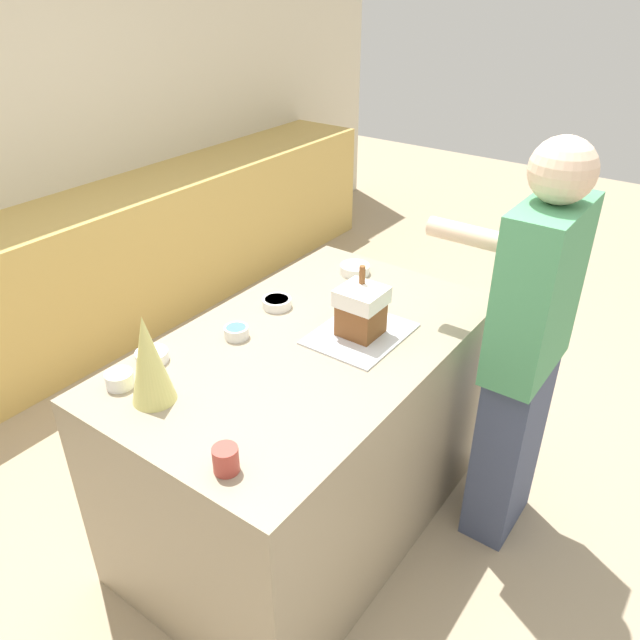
{
  "coord_description": "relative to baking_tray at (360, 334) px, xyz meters",
  "views": [
    {
      "loc": [
        -1.62,
        -1.24,
        2.22
      ],
      "look_at": [
        0.08,
        0.0,
        0.99
      ],
      "focal_mm": 35.0,
      "sensor_mm": 36.0,
      "label": 1
    }
  ],
  "objects": [
    {
      "name": "ground_plane",
      "position": [
        -0.17,
        0.14,
        -0.93
      ],
      "size": [
        12.0,
        12.0,
        0.0
      ],
      "primitive_type": "plane",
      "color": "tan"
    },
    {
      "name": "back_cabinet_block",
      "position": [
        -0.17,
        2.18,
        -0.47
      ],
      "size": [
        6.0,
        0.6,
        0.92
      ],
      "color": "tan",
      "rests_on": "ground_plane"
    },
    {
      "name": "kitchen_island",
      "position": [
        -0.17,
        0.14,
        -0.47
      ],
      "size": [
        1.6,
        0.96,
        0.93
      ],
      "color": "gray",
      "rests_on": "ground_plane"
    },
    {
      "name": "baking_tray",
      "position": [
        0.0,
        0.0,
        0.0
      ],
      "size": [
        0.4,
        0.32,
        0.01
      ],
      "color": "silver",
      "rests_on": "kitchen_island"
    },
    {
      "name": "gingerbread_house",
      "position": [
        0.0,
        0.0,
        0.11
      ],
      "size": [
        0.17,
        0.17,
        0.27
      ],
      "color": "brown",
      "rests_on": "baking_tray"
    },
    {
      "name": "decorative_tree",
      "position": [
        -0.75,
        0.33,
        0.16
      ],
      "size": [
        0.15,
        0.15,
        0.32
      ],
      "color": "#DBD675",
      "rests_on": "kitchen_island"
    },
    {
      "name": "candy_bowl_center_rear",
      "position": [
        0.45,
        0.32,
        0.02
      ],
      "size": [
        0.14,
        0.14,
        0.04
      ],
      "color": "white",
      "rests_on": "kitchen_island"
    },
    {
      "name": "candy_bowl_far_right",
      "position": [
        -0.6,
        0.52,
        0.02
      ],
      "size": [
        0.12,
        0.12,
        0.04
      ],
      "color": "white",
      "rests_on": "kitchen_island"
    },
    {
      "name": "candy_bowl_beside_tree",
      "position": [
        -0.3,
        0.38,
        0.02
      ],
      "size": [
        0.1,
        0.1,
        0.05
      ],
      "color": "white",
      "rests_on": "kitchen_island"
    },
    {
      "name": "candy_bowl_behind_tray",
      "position": [
        -0.77,
        0.49,
        0.03
      ],
      "size": [
        0.1,
        0.1,
        0.05
      ],
      "color": "white",
      "rests_on": "kitchen_island"
    },
    {
      "name": "candy_bowl_front_corner",
      "position": [
        -0.02,
        0.41,
        0.02
      ],
      "size": [
        0.12,
        0.12,
        0.04
      ],
      "color": "white",
      "rests_on": "kitchen_island"
    },
    {
      "name": "mug",
      "position": [
        -0.86,
        -0.09,
        0.04
      ],
      "size": [
        0.08,
        0.08,
        0.08
      ],
      "color": "#B24238",
      "rests_on": "kitchen_island"
    },
    {
      "name": "person",
      "position": [
        0.31,
        -0.56,
        -0.04
      ],
      "size": [
        0.45,
        0.57,
        1.72
      ],
      "color": "#424C6B",
      "rests_on": "ground_plane"
    }
  ]
}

